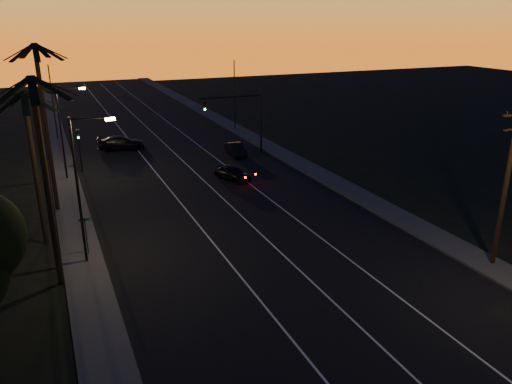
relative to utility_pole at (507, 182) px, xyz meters
name	(u,v)px	position (x,y,z in m)	size (l,w,h in m)	color
road	(208,190)	(-11.60, 20.00, -5.31)	(20.00, 170.00, 0.01)	black
sidewalk_left	(71,208)	(-22.80, 20.00, -5.24)	(2.40, 170.00, 0.16)	#333330
sidewalk_right	(320,174)	(-0.40, 20.00, -5.24)	(2.40, 170.00, 0.16)	#333330
lane_stripe_left	(174,195)	(-14.60, 20.00, -5.30)	(0.12, 160.00, 0.01)	silver
lane_stripe_mid	(213,189)	(-11.10, 20.00, -5.30)	(0.12, 160.00, 0.01)	silver
lane_stripe_right	(250,184)	(-7.60, 20.00, -5.30)	(0.12, 160.00, 0.01)	silver
palm_near	(43,163)	(-24.20, 8.00, 1.76)	(4.25, 4.16, 11.53)	black
palm_mid	(33,152)	(-24.80, 14.00, 0.94)	(4.25, 4.16, 10.03)	black
palm_far	(44,113)	(-23.80, 20.00, 2.30)	(4.25, 4.16, 12.53)	black
streetlight_left_near	(82,180)	(-22.30, 10.00, 0.01)	(2.55, 0.26, 9.00)	black
streetlight_left_far	(64,125)	(-22.29, 28.00, -0.25)	(2.55, 0.26, 8.50)	black
street_sign	(86,231)	(-22.40, 11.00, -3.66)	(0.70, 0.06, 2.60)	black
utility_pole	(507,182)	(0.00, 0.00, 0.00)	(2.20, 0.28, 10.00)	black
signal_mast	(241,111)	(-4.46, 29.99, -0.53)	(7.10, 0.41, 7.00)	black
signal_post	(79,143)	(-21.10, 29.98, -2.42)	(0.28, 0.37, 4.20)	black
far_pole_left	(53,103)	(-22.60, 45.00, -0.82)	(0.14, 0.14, 9.00)	black
far_pole_right	(235,96)	(-0.60, 42.00, -0.82)	(0.14, 0.14, 9.00)	black
lead_car	(233,173)	(-8.56, 21.89, -4.64)	(3.10, 4.57, 1.32)	black
right_car	(236,149)	(-5.19, 29.79, -4.64)	(1.61, 4.07, 1.32)	black
cross_car	(122,143)	(-16.16, 37.20, -4.55)	(5.55, 3.20, 1.51)	black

